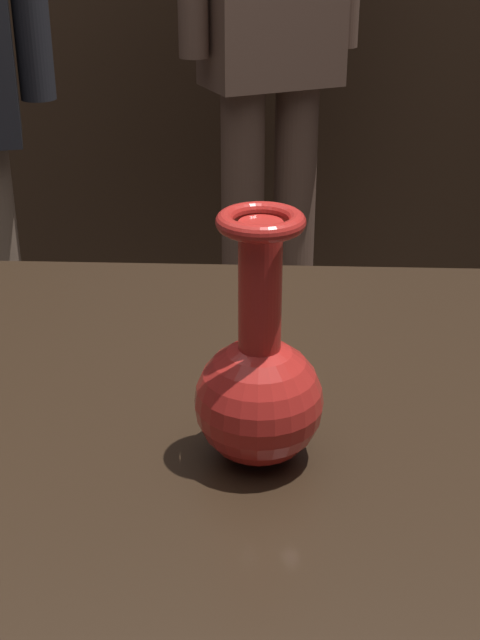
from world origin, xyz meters
TOP-DOWN VIEW (x-y plane):
  - back_display_shelf at (0.00, 2.20)m, footprint 2.60×0.40m
  - vase_centerpiece at (0.03, -0.09)m, footprint 0.10×0.10m
  - visitor_center_back at (0.02, 1.51)m, footprint 0.43×0.30m

SIDE VIEW (x-z plane):
  - back_display_shelf at x=0.00m, z-range 0.00..0.99m
  - vase_centerpiece at x=0.03m, z-range 0.76..0.97m
  - visitor_center_back at x=0.02m, z-range 0.14..1.75m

